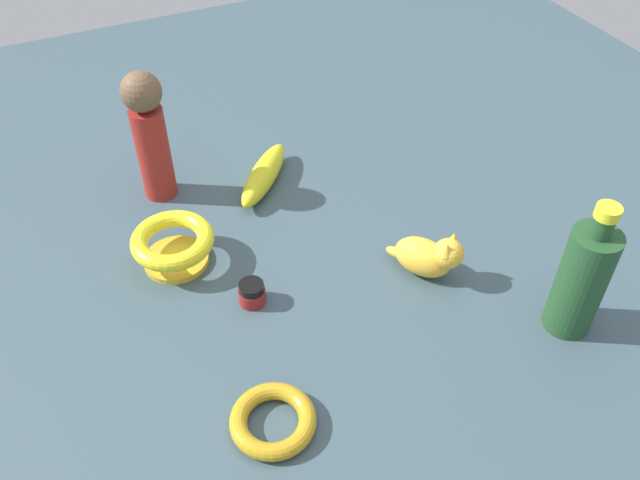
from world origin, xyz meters
The scene contains 8 objects.
ground centered at (0.00, 0.00, 0.00)m, with size 2.00×2.00×0.00m, color #384C56.
bowl centered at (-0.21, 0.10, 0.04)m, with size 0.13×0.13×0.06m.
bangle centered at (-0.18, -0.24, 0.01)m, with size 0.11×0.11×0.02m, color #B98E1A.
person_figure_adult centered at (-0.18, 0.28, 0.13)m, with size 0.07×0.07×0.24m.
cat_figurine centered at (0.14, -0.09, 0.04)m, with size 0.10×0.11×0.09m.
nail_polish_jar centered at (-0.13, -0.03, 0.02)m, with size 0.04×0.04×0.04m.
bottle_tall centered at (0.27, -0.27, 0.09)m, with size 0.07×0.07×0.22m.
banana centered at (-0.01, 0.23, 0.02)m, with size 0.19×0.05×0.05m, color yellow.
Camera 1 is at (-0.32, -0.69, 0.76)m, focal length 37.26 mm.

